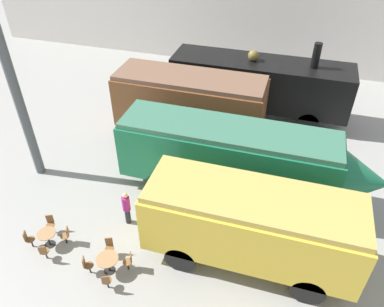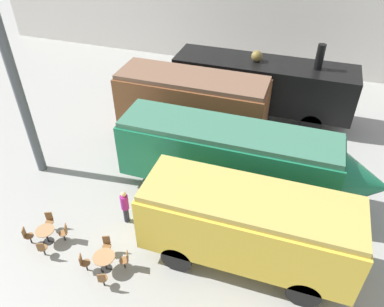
{
  "view_description": "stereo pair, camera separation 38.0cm",
  "coord_description": "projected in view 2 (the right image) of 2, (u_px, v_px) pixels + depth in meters",
  "views": [
    {
      "loc": [
        3.65,
        -12.47,
        12.34
      ],
      "look_at": [
        -0.41,
        1.0,
        1.6
      ],
      "focal_mm": 35.0,
      "sensor_mm": 36.0,
      "label": 1
    },
    {
      "loc": [
        4.01,
        -12.35,
        12.34
      ],
      "look_at": [
        -0.41,
        1.0,
        1.6
      ],
      "focal_mm": 35.0,
      "sensor_mm": 36.0,
      "label": 2
    }
  ],
  "objects": [
    {
      "name": "ground_plane",
      "position": [
        194.0,
        194.0,
        17.81
      ],
      "size": [
        80.0,
        80.0,
        0.0
      ],
      "primitive_type": "plane",
      "color": "gray"
    },
    {
      "name": "backdrop_wall",
      "position": [
        260.0,
        7.0,
        26.59
      ],
      "size": [
        44.0,
        0.15,
        9.0
      ],
      "color": "silver",
      "rests_on": "ground_plane"
    },
    {
      "name": "steam_locomotive",
      "position": [
        263.0,
        83.0,
        22.27
      ],
      "size": [
        10.5,
        2.67,
        4.89
      ],
      "color": "black",
      "rests_on": "ground_plane"
    },
    {
      "name": "passenger_coach_wooden",
      "position": [
        192.0,
        101.0,
        20.64
      ],
      "size": [
        8.2,
        2.79,
        3.63
      ],
      "color": "brown",
      "rests_on": "ground_plane"
    },
    {
      "name": "streamlined_locomotive",
      "position": [
        245.0,
        159.0,
        16.47
      ],
      "size": [
        11.65,
        2.48,
        3.6
      ],
      "color": "#196B47",
      "rests_on": "ground_plane"
    },
    {
      "name": "passenger_coach_vintage",
      "position": [
        248.0,
        223.0,
        13.61
      ],
      "size": [
        7.81,
        2.74,
        3.39
      ],
      "color": "gold",
      "rests_on": "ground_plane"
    },
    {
      "name": "cafe_table_near",
      "position": [
        46.0,
        233.0,
        15.22
      ],
      "size": [
        0.75,
        0.75,
        0.7
      ],
      "color": "black",
      "rests_on": "ground_plane"
    },
    {
      "name": "cafe_table_mid",
      "position": [
        104.0,
        259.0,
        14.13
      ],
      "size": [
        0.84,
        0.84,
        0.74
      ],
      "color": "black",
      "rests_on": "ground_plane"
    },
    {
      "name": "cafe_chair_0",
      "position": [
        42.0,
        248.0,
        14.64
      ],
      "size": [
        0.38,
        0.4,
        0.87
      ],
      "rotation": [
        0.0,
        0.0,
        8.28
      ],
      "color": "black",
      "rests_on": "ground_plane"
    },
    {
      "name": "cafe_chair_1",
      "position": [
        65.0,
        232.0,
        15.3
      ],
      "size": [
        0.4,
        0.38,
        0.87
      ],
      "rotation": [
        0.0,
        0.0,
        9.85
      ],
      "color": "black",
      "rests_on": "ground_plane"
    },
    {
      "name": "cafe_chair_2",
      "position": [
        49.0,
        220.0,
        15.82
      ],
      "size": [
        0.38,
        0.4,
        0.87
      ],
      "rotation": [
        0.0,
        0.0,
        11.42
      ],
      "color": "black",
      "rests_on": "ground_plane"
    },
    {
      "name": "cafe_chair_3",
      "position": [
        27.0,
        235.0,
        15.17
      ],
      "size": [
        0.4,
        0.38,
        0.87
      ],
      "rotation": [
        0.0,
        0.0,
        12.99
      ],
      "color": "black",
      "rests_on": "ground_plane"
    },
    {
      "name": "cafe_chair_4",
      "position": [
        107.0,
        244.0,
        14.8
      ],
      "size": [
        0.38,
        0.4,
        0.87
      ],
      "rotation": [
        0.0,
        0.0,
        5.11
      ],
      "color": "black",
      "rests_on": "ground_plane"
    },
    {
      "name": "cafe_chair_5",
      "position": [
        83.0,
        262.0,
        14.12
      ],
      "size": [
        0.4,
        0.38,
        0.87
      ],
      "rotation": [
        0.0,
        0.0,
        6.68
      ],
      "color": "black",
      "rests_on": "ground_plane"
    },
    {
      "name": "cafe_chair_6",
      "position": [
        102.0,
        279.0,
        13.55
      ],
      "size": [
        0.38,
        0.4,
        0.87
      ],
      "rotation": [
        0.0,
        0.0,
        8.25
      ],
      "color": "black",
      "rests_on": "ground_plane"
    },
    {
      "name": "cafe_chair_7",
      "position": [
        126.0,
        259.0,
        14.23
      ],
      "size": [
        0.4,
        0.38,
        0.87
      ],
      "rotation": [
        0.0,
        0.0,
        9.82
      ],
      "color": "black",
      "rests_on": "ground_plane"
    },
    {
      "name": "visitor_person",
      "position": [
        125.0,
        206.0,
        15.9
      ],
      "size": [
        0.34,
        0.34,
        1.7
      ],
      "color": "#262633",
      "rests_on": "ground_plane"
    },
    {
      "name": "support_pillar",
      "position": [
        21.0,
        100.0,
        16.9
      ],
      "size": [
        0.44,
        0.44,
        8.0
      ],
      "color": "#4C5156",
      "rests_on": "ground_plane"
    }
  ]
}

